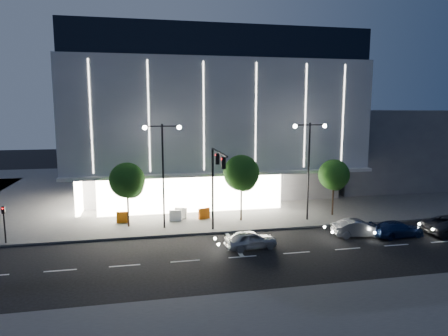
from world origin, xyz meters
TOP-DOWN VIEW (x-y plane):
  - ground at (0.00, 0.00)m, footprint 160.00×160.00m
  - sidewalk_museum at (5.00, 24.00)m, footprint 70.00×40.00m
  - sidewalk_near at (5.00, -12.00)m, footprint 70.00×10.00m
  - museum at (2.98, 22.31)m, footprint 30.00×25.80m
  - annex_building at (26.00, 24.00)m, footprint 16.00×20.00m
  - traffic_mast at (1.00, 3.34)m, footprint 0.33×5.89m
  - street_lamp_west at (-3.00, 6.00)m, footprint 3.16×0.36m
  - street_lamp_east at (10.00, 6.00)m, footprint 3.16×0.36m
  - ped_signal_far at (-15.00, 4.50)m, footprint 0.22×0.24m
  - tree_left at (-5.97, 7.02)m, footprint 3.02×3.02m
  - tree_mid at (4.03, 7.02)m, footprint 3.25×3.25m
  - tree_right at (13.03, 7.02)m, footprint 2.91×2.91m
  - car_lead at (3.00, 0.00)m, footprint 4.08×2.03m
  - car_second at (12.26, 0.97)m, footprint 4.31×1.96m
  - car_third at (15.31, 0.31)m, footprint 4.47×2.05m
  - barrier_a at (-6.53, 8.28)m, footprint 1.12×0.34m
  - barrier_b at (-1.90, 7.89)m, footprint 1.12×0.38m
  - barrier_c at (0.77, 8.12)m, footprint 1.12×0.57m
  - barrier_d at (-1.33, 8.65)m, footprint 1.12×0.59m

SIDE VIEW (x-z plane):
  - ground at x=0.00m, z-range 0.00..0.00m
  - sidewalk_museum at x=5.00m, z-range 0.00..0.15m
  - sidewalk_near at x=5.00m, z-range 0.00..0.15m
  - car_third at x=15.31m, z-range 0.00..1.27m
  - barrier_a at x=-6.53m, z-range 0.15..1.15m
  - barrier_b at x=-1.90m, z-range 0.15..1.15m
  - barrier_c at x=0.77m, z-range 0.15..1.15m
  - barrier_d at x=-1.33m, z-range 0.15..1.15m
  - car_lead at x=3.00m, z-range 0.00..1.33m
  - car_second at x=12.26m, z-range 0.00..1.37m
  - ped_signal_far at x=-15.00m, z-range 0.39..3.39m
  - tree_right at x=13.03m, z-range 1.13..6.64m
  - tree_left at x=-5.97m, z-range 1.17..6.90m
  - tree_mid at x=4.03m, z-range 1.26..7.41m
  - annex_building at x=26.00m, z-range 0.00..10.00m
  - traffic_mast at x=1.00m, z-range 1.49..8.56m
  - street_lamp_west at x=-3.00m, z-range 1.46..10.46m
  - street_lamp_east at x=10.00m, z-range 1.46..10.46m
  - museum at x=2.98m, z-range 0.27..18.27m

